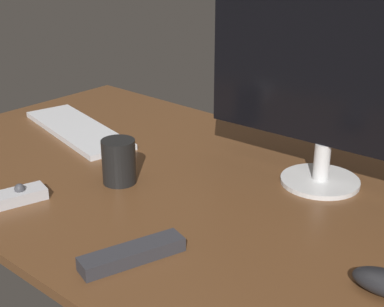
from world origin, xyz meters
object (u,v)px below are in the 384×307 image
monitor (329,79)px  coffee_mug (119,161)px  media_remote (3,200)px  keyboard (78,130)px  tv_remote (132,254)px

monitor → coffee_mug: monitor is taller
media_remote → coffee_mug: coffee_mug is taller
coffee_mug → media_remote: bearing=-112.4°
keyboard → coffee_mug: size_ratio=4.15×
tv_remote → monitor: bearing=7.2°
media_remote → coffee_mug: 25.15cm
keyboard → coffee_mug: coffee_mug is taller
monitor → tv_remote: monitor is taller
monitor → keyboard: size_ratio=1.38×
keyboard → tv_remote: tv_remote is taller
monitor → media_remote: (-42.97, -51.85, -22.27)cm
tv_remote → coffee_mug: bearing=69.1°
keyboard → media_remote: media_remote is taller
tv_remote → coffee_mug: (-25.06, 19.57, 3.70)cm
monitor → media_remote: size_ratio=3.12×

